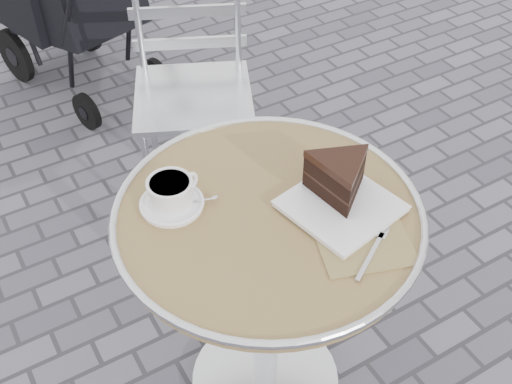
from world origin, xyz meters
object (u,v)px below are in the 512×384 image
cake_plate_set (340,184)px  cappuccino_set (172,195)px  bistro_chair (191,59)px  cafe_table (267,260)px

cake_plate_set → cappuccino_set: bearing=139.9°
cappuccino_set → bistro_chair: size_ratio=0.18×
cake_plate_set → bistro_chair: (0.09, 0.99, -0.23)m
cappuccino_set → cake_plate_set: 0.38m
cafe_table → cappuccino_set: (-0.18, 0.13, 0.20)m
cappuccino_set → bistro_chair: bistro_chair is taller
cafe_table → cappuccino_set: 0.30m
cake_plate_set → bistro_chair: size_ratio=0.39×
cappuccino_set → cake_plate_set: cake_plate_set is taller
cappuccino_set → cake_plate_set: size_ratio=0.47×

